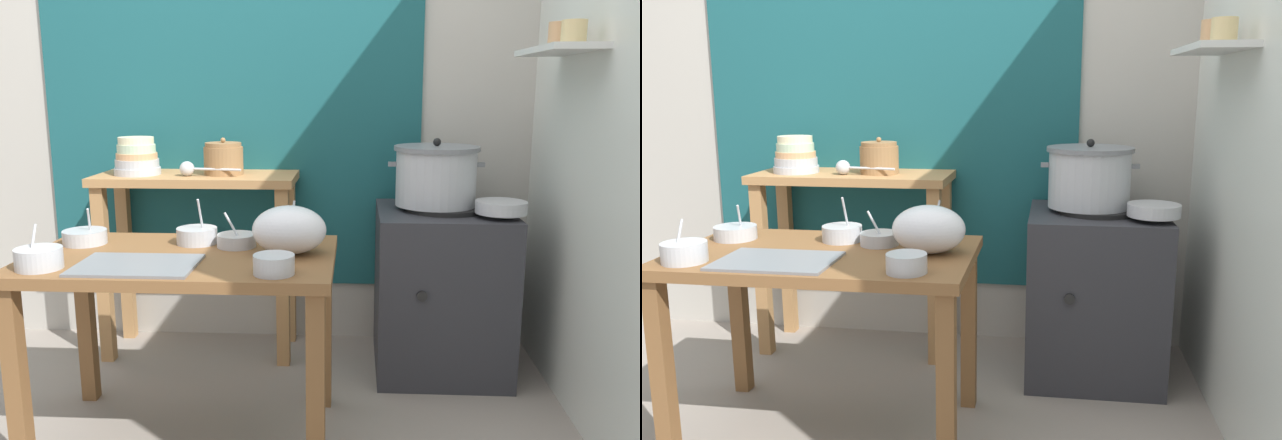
{
  "view_description": "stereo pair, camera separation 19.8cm",
  "coord_description": "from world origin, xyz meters",
  "views": [
    {
      "loc": [
        0.47,
        -2.17,
        1.3
      ],
      "look_at": [
        0.34,
        0.16,
        0.82
      ],
      "focal_mm": 35.61,
      "sensor_mm": 36.0,
      "label": 1
    },
    {
      "loc": [
        0.67,
        -2.15,
        1.3
      ],
      "look_at": [
        0.34,
        0.16,
        0.82
      ],
      "focal_mm": 35.61,
      "sensor_mm": 36.0,
      "label": 2
    }
  ],
  "objects": [
    {
      "name": "prep_bowl_0",
      "position": [
        0.24,
        0.25,
        0.76
      ],
      "size": [
        0.12,
        0.12,
        0.15
      ],
      "color": "#B7BABF",
      "rests_on": "prep_table"
    },
    {
      "name": "wall_right",
      "position": [
        1.4,
        0.2,
        1.3
      ],
      "size": [
        0.3,
        3.2,
        2.6
      ],
      "color": "silver",
      "rests_on": "ground"
    },
    {
      "name": "steamer_pot",
      "position": [
        0.84,
        0.72,
        0.92
      ],
      "size": [
        0.43,
        0.39,
        0.31
      ],
      "color": "#B7BABF",
      "rests_on": "stove_block"
    },
    {
      "name": "serving_tray",
      "position": [
        -0.25,
        -0.16,
        0.72
      ],
      "size": [
        0.4,
        0.28,
        0.01
      ],
      "primitive_type": "cube",
      "color": "slate",
      "rests_on": "prep_table"
    },
    {
      "name": "back_shelf_table",
      "position": [
        -0.29,
        0.83,
        0.68
      ],
      "size": [
        0.96,
        0.4,
        0.9
      ],
      "color": "#B27F4C",
      "rests_on": "ground"
    },
    {
      "name": "ladle",
      "position": [
        -0.3,
        0.76,
        0.94
      ],
      "size": [
        0.3,
        0.08,
        0.07
      ],
      "color": "#B7BABF",
      "rests_on": "back_shelf_table"
    },
    {
      "name": "bowl_stack_enamel",
      "position": [
        -0.57,
        0.81,
        0.98
      ],
      "size": [
        0.22,
        0.22,
        0.18
      ],
      "color": "#B7BABF",
      "rests_on": "back_shelf_table"
    },
    {
      "name": "ground_plane",
      "position": [
        0.0,
        0.0,
        0.0
      ],
      "size": [
        9.0,
        9.0,
        0.0
      ],
      "primitive_type": "plane",
      "color": "gray"
    },
    {
      "name": "prep_bowl_1",
      "position": [
        -0.13,
        0.17,
        0.75
      ],
      "size": [
        0.15,
        0.15,
        0.18
      ],
      "color": "#B7BABF",
      "rests_on": "prep_table"
    },
    {
      "name": "clay_pot",
      "position": [
        -0.16,
        0.83,
        0.98
      ],
      "size": [
        0.19,
        0.19,
        0.18
      ],
      "color": "olive",
      "rests_on": "back_shelf_table"
    },
    {
      "name": "prep_bowl_2",
      "position": [
        -0.56,
        0.14,
        0.75
      ],
      "size": [
        0.16,
        0.16,
        0.14
      ],
      "color": "#B7BABF",
      "rests_on": "prep_table"
    },
    {
      "name": "prep_bowl_5",
      "position": [
        0.22,
        -0.22,
        0.75
      ],
      "size": [
        0.13,
        0.13,
        0.06
      ],
      "color": "#B7BABF",
      "rests_on": "prep_table"
    },
    {
      "name": "stove_block",
      "position": [
        0.88,
        0.7,
        0.38
      ],
      "size": [
        0.6,
        0.61,
        0.78
      ],
      "color": "#2D2D33",
      "rests_on": "ground"
    },
    {
      "name": "wall_back",
      "position": [
        0.08,
        1.1,
        1.3
      ],
      "size": [
        4.4,
        0.12,
        2.6
      ],
      "color": "#B2ADA3",
      "rests_on": "ground"
    },
    {
      "name": "prep_table",
      "position": [
        -0.15,
        0.01,
        0.61
      ],
      "size": [
        1.1,
        0.66,
        0.72
      ],
      "color": "brown",
      "rests_on": "ground"
    },
    {
      "name": "prep_bowl_4",
      "position": [
        0.03,
        0.13,
        0.75
      ],
      "size": [
        0.15,
        0.15,
        0.13
      ],
      "color": "#B7BABF",
      "rests_on": "prep_table"
    },
    {
      "name": "wide_pan",
      "position": [
        1.1,
        0.54,
        0.81
      ],
      "size": [
        0.22,
        0.22,
        0.05
      ],
      "primitive_type": "cylinder",
      "color": "#B7BABF",
      "rests_on": "stove_block"
    },
    {
      "name": "prep_bowl_3",
      "position": [
        -0.57,
        -0.2,
        0.76
      ],
      "size": [
        0.15,
        0.15,
        0.15
      ],
      "color": "#B7BABF",
      "rests_on": "prep_table"
    },
    {
      "name": "plastic_bag",
      "position": [
        0.24,
        0.04,
        0.81
      ],
      "size": [
        0.27,
        0.21,
        0.17
      ],
      "primitive_type": "ellipsoid",
      "color": "white",
      "rests_on": "prep_table"
    }
  ]
}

